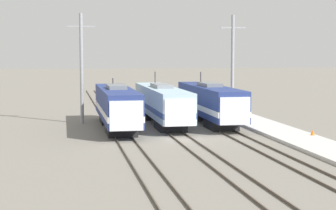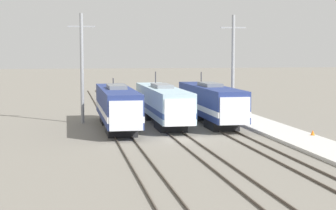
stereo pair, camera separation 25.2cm
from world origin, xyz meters
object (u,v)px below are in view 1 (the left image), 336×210
catenary_tower_left (82,67)px  catenary_tower_right (233,66)px  locomotive_center (162,104)px  traffic_cone (313,133)px  locomotive_far_left (117,107)px  locomotive_far_right (211,103)px

catenary_tower_left → catenary_tower_right: 15.99m
locomotive_center → traffic_cone: bearing=-46.2°
catenary_tower_right → catenary_tower_left: bearing=180.0°
catenary_tower_left → traffic_cone: 23.95m
locomotive_center → catenary_tower_right: size_ratio=1.66×
locomotive_far_left → catenary_tower_left: (-3.11, 5.08, 3.66)m
locomotive_far_left → catenary_tower_left: catenary_tower_left is taller
locomotive_far_left → locomotive_center: bearing=30.2°
locomotive_far_left → catenary_tower_left: 6.99m
traffic_cone → catenary_tower_right: bearing=102.1°
traffic_cone → locomotive_center: bearing=133.8°
catenary_tower_left → catenary_tower_right: bearing=0.0°
locomotive_far_left → locomotive_far_right: (9.72, 2.07, -0.00)m
locomotive_far_left → locomotive_center: size_ratio=0.91×
locomotive_far_right → catenary_tower_right: catenary_tower_right is taller
locomotive_far_left → traffic_cone: locomotive_far_left is taller
locomotive_center → locomotive_far_left: bearing=-149.8°
catenary_tower_right → traffic_cone: size_ratio=24.82×
locomotive_far_left → catenary_tower_right: size_ratio=1.52×
locomotive_center → catenary_tower_left: 9.08m
catenary_tower_left → traffic_cone: size_ratio=24.82×
catenary_tower_right → traffic_cone: bearing=-77.9°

